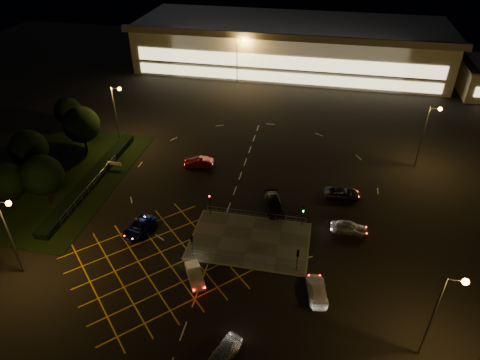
% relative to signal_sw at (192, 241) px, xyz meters
% --- Properties ---
extents(ground, '(180.00, 180.00, 0.00)m').
position_rel_signal_sw_xyz_m(ground, '(4.00, 5.99, -2.37)').
color(ground, black).
rests_on(ground, ground).
extents(pedestrian_island, '(14.00, 9.00, 0.12)m').
position_rel_signal_sw_xyz_m(pedestrian_island, '(6.00, 3.99, -2.31)').
color(pedestrian_island, '#4C4944').
rests_on(pedestrian_island, ground).
extents(grass_verge, '(18.00, 30.00, 0.08)m').
position_rel_signal_sw_xyz_m(grass_verge, '(-24.00, 11.99, -2.33)').
color(grass_verge, black).
rests_on(grass_verge, ground).
extents(hedge, '(2.00, 26.00, 1.00)m').
position_rel_signal_sw_xyz_m(hedge, '(-19.00, 11.99, -1.87)').
color(hedge, black).
rests_on(hedge, ground).
extents(supermarket, '(72.00, 26.50, 10.50)m').
position_rel_signal_sw_xyz_m(supermarket, '(4.00, 67.95, 2.95)').
color(supermarket, beige).
rests_on(supermarket, ground).
extents(streetlight_sw, '(1.78, 0.56, 10.03)m').
position_rel_signal_sw_xyz_m(streetlight_sw, '(-17.56, -6.01, 4.20)').
color(streetlight_sw, slate).
rests_on(streetlight_sw, ground).
extents(streetlight_se, '(1.78, 0.56, 10.03)m').
position_rel_signal_sw_xyz_m(streetlight_se, '(24.44, -8.01, 4.20)').
color(streetlight_se, slate).
rests_on(streetlight_se, ground).
extents(streetlight_nw, '(1.78, 0.56, 10.03)m').
position_rel_signal_sw_xyz_m(streetlight_nw, '(-19.56, 23.99, 4.20)').
color(streetlight_nw, slate).
rests_on(streetlight_nw, ground).
extents(streetlight_ne, '(1.78, 0.56, 10.03)m').
position_rel_signal_sw_xyz_m(streetlight_ne, '(28.44, 25.99, 4.20)').
color(streetlight_ne, slate).
rests_on(streetlight_ne, ground).
extents(streetlight_far_left, '(1.78, 0.56, 10.03)m').
position_rel_signal_sw_xyz_m(streetlight_far_left, '(-5.56, 53.99, 4.20)').
color(streetlight_far_left, slate).
rests_on(streetlight_far_left, ground).
extents(streetlight_far_right, '(1.78, 0.56, 10.03)m').
position_rel_signal_sw_xyz_m(streetlight_far_right, '(34.44, 55.99, 4.20)').
color(streetlight_far_right, slate).
rests_on(streetlight_far_right, ground).
extents(signal_sw, '(0.28, 0.30, 3.15)m').
position_rel_signal_sw_xyz_m(signal_sw, '(0.00, 0.00, 0.00)').
color(signal_sw, black).
rests_on(signal_sw, pedestrian_island).
extents(signal_se, '(0.28, 0.30, 3.15)m').
position_rel_signal_sw_xyz_m(signal_se, '(12.00, 0.00, 0.00)').
color(signal_se, black).
rests_on(signal_se, pedestrian_island).
extents(signal_nw, '(0.28, 0.30, 3.15)m').
position_rel_signal_sw_xyz_m(signal_nw, '(0.00, 7.99, 0.00)').
color(signal_nw, black).
rests_on(signal_nw, pedestrian_island).
extents(signal_ne, '(0.28, 0.30, 3.15)m').
position_rel_signal_sw_xyz_m(signal_ne, '(12.00, 7.99, 0.00)').
color(signal_ne, black).
rests_on(signal_ne, pedestrian_island).
extents(tree_a, '(5.04, 5.04, 6.86)m').
position_rel_signal_sw_xyz_m(tree_a, '(-26.00, 3.99, 1.97)').
color(tree_a, black).
rests_on(tree_a, ground).
extents(tree_b, '(5.40, 5.40, 7.35)m').
position_rel_signal_sw_xyz_m(tree_b, '(-28.00, 11.99, 2.28)').
color(tree_b, black).
rests_on(tree_b, ground).
extents(tree_c, '(5.76, 5.76, 7.84)m').
position_rel_signal_sw_xyz_m(tree_c, '(-24.00, 19.99, 2.59)').
color(tree_c, black).
rests_on(tree_c, ground).
extents(tree_d, '(4.68, 4.68, 6.37)m').
position_rel_signal_sw_xyz_m(tree_d, '(-30.00, 25.99, 1.65)').
color(tree_d, black).
rests_on(tree_d, ground).
extents(tree_e, '(5.40, 5.40, 7.35)m').
position_rel_signal_sw_xyz_m(tree_e, '(-22.00, 5.99, 2.28)').
color(tree_e, black).
rests_on(tree_e, ground).
extents(car_near_silver, '(3.23, 4.79, 1.51)m').
position_rel_signal_sw_xyz_m(car_near_silver, '(6.49, -12.06, -1.61)').
color(car_near_silver, silver).
rests_on(car_near_silver, ground).
extents(car_queue_white, '(3.33, 4.38, 1.38)m').
position_rel_signal_sw_xyz_m(car_queue_white, '(1.24, -3.35, -1.68)').
color(car_queue_white, white).
rests_on(car_queue_white, ground).
extents(car_left_blue, '(3.36, 5.30, 1.36)m').
position_rel_signal_sw_xyz_m(car_left_blue, '(-7.88, 2.98, -1.68)').
color(car_left_blue, '#0D1451').
rests_on(car_left_blue, ground).
extents(car_far_dkgrey, '(3.57, 5.58, 1.50)m').
position_rel_signal_sw_xyz_m(car_far_dkgrey, '(8.00, 10.99, -1.61)').
color(car_far_dkgrey, black).
rests_on(car_far_dkgrey, ground).
extents(car_right_silver, '(4.50, 1.84, 1.53)m').
position_rel_signal_sw_xyz_m(car_right_silver, '(17.80, 8.04, -1.60)').
color(car_right_silver, '#AFB1B7').
rests_on(car_right_silver, ground).
extents(car_circ_red, '(4.70, 2.46, 1.47)m').
position_rel_signal_sw_xyz_m(car_circ_red, '(-4.82, 19.33, -1.63)').
color(car_circ_red, maroon).
rests_on(car_circ_red, ground).
extents(car_east_grey, '(5.25, 2.87, 1.39)m').
position_rel_signal_sw_xyz_m(car_east_grey, '(17.02, 15.38, -1.67)').
color(car_east_grey, black).
rests_on(car_east_grey, ground).
extents(car_approach_white, '(2.84, 5.14, 1.41)m').
position_rel_signal_sw_xyz_m(car_approach_white, '(14.41, -2.89, -1.66)').
color(car_approach_white, silver).
rests_on(car_approach_white, ground).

